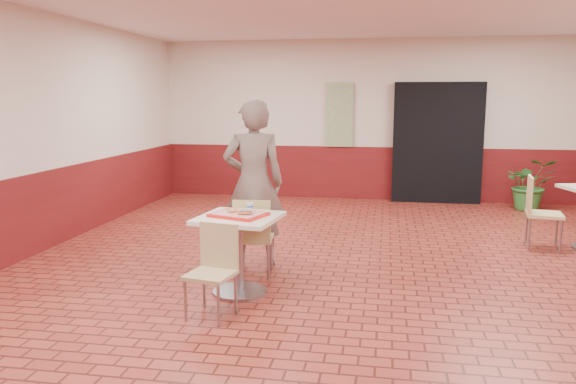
% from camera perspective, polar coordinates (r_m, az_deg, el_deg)
% --- Properties ---
extents(room_shell, '(8.01, 10.01, 3.01)m').
position_cam_1_polar(room_shell, '(5.74, 7.13, 5.28)').
color(room_shell, maroon).
rests_on(room_shell, ground).
extents(wainscot_band, '(8.00, 10.00, 1.00)m').
position_cam_1_polar(wainscot_band, '(5.90, 6.92, -4.46)').
color(wainscot_band, '#5A1112').
rests_on(wainscot_band, ground).
extents(corridor_doorway, '(1.60, 0.22, 2.20)m').
position_cam_1_polar(corridor_doorway, '(10.67, 14.93, 4.83)').
color(corridor_doorway, black).
rests_on(corridor_doorway, ground).
extents(promo_poster, '(0.50, 0.03, 1.20)m').
position_cam_1_polar(promo_poster, '(10.70, 5.28, 7.81)').
color(promo_poster, gray).
rests_on(promo_poster, wainscot_band).
extents(main_table, '(0.74, 0.74, 0.78)m').
position_cam_1_polar(main_table, '(5.54, -5.00, -5.04)').
color(main_table, beige).
rests_on(main_table, ground).
extents(chair_main_front, '(0.44, 0.44, 0.82)m').
position_cam_1_polar(chair_main_front, '(5.05, -7.52, -7.38)').
color(chair_main_front, tan).
rests_on(chair_main_front, ground).
extents(chair_main_back, '(0.44, 0.44, 0.87)m').
position_cam_1_polar(chair_main_back, '(6.04, -3.56, -4.23)').
color(chair_main_back, tan).
rests_on(chair_main_back, ground).
extents(customer, '(0.79, 0.62, 1.91)m').
position_cam_1_polar(customer, '(6.44, -3.51, 0.90)').
color(customer, '#6C5D54').
rests_on(customer, ground).
extents(serving_tray, '(0.49, 0.38, 0.03)m').
position_cam_1_polar(serving_tray, '(5.48, -5.04, -2.29)').
color(serving_tray, red).
rests_on(serving_tray, main_table).
extents(ring_donut, '(0.12, 0.12, 0.03)m').
position_cam_1_polar(ring_donut, '(5.52, -5.70, -1.88)').
color(ring_donut, '#C57847').
rests_on(ring_donut, serving_tray).
extents(long_john_donut, '(0.15, 0.08, 0.05)m').
position_cam_1_polar(long_john_donut, '(5.38, -4.37, -2.10)').
color(long_john_donut, '#B66135').
rests_on(long_john_donut, serving_tray).
extents(paper_cup, '(0.07, 0.07, 0.08)m').
position_cam_1_polar(paper_cup, '(5.57, -3.89, -1.48)').
color(paper_cup, silver).
rests_on(paper_cup, serving_tray).
extents(chair_second_left, '(0.48, 0.48, 0.93)m').
position_cam_1_polar(chair_second_left, '(7.91, 24.08, -1.50)').
color(chair_second_left, '#DFCC85').
rests_on(chair_second_left, ground).
extents(potted_plant, '(0.83, 0.72, 0.90)m').
position_cam_1_polar(potted_plant, '(10.51, 23.40, 0.74)').
color(potted_plant, '#2D702D').
rests_on(potted_plant, ground).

